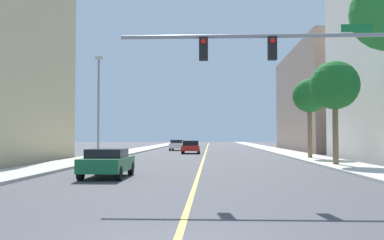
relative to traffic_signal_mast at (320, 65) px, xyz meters
name	(u,v)px	position (x,y,z in m)	size (l,w,h in m)	color
ground	(205,153)	(-4.50, 33.39, -4.46)	(192.00, 192.00, 0.00)	#47474C
sidewalk_left	(125,152)	(-13.65, 33.39, -4.38)	(3.25, 168.00, 0.15)	#B2ADA3
sidewalk_right	(287,153)	(4.65, 33.39, -4.38)	(3.25, 168.00, 0.15)	beige
lane_marking_center	(205,153)	(-4.50, 33.39, -4.46)	(0.16, 144.00, 0.01)	yellow
building_right_far	(349,100)	(15.33, 45.44, 2.51)	(15.85, 27.83, 13.94)	gray
traffic_signal_mast	(320,65)	(0.00, 0.00, 0.00)	(10.66, 0.36, 5.77)	gray
street_lamp	(98,102)	(-12.53, 17.39, 0.08)	(0.56, 0.28, 7.94)	gray
palm_mid	(335,86)	(4.10, 12.56, 0.69)	(3.13, 3.13, 6.63)	brown
palm_far	(310,97)	(4.40, 21.04, 0.78)	(2.81, 2.81, 6.58)	brown
car_red	(191,147)	(-6.11, 32.77, -3.72)	(1.98, 4.09, 1.43)	red
car_white	(177,145)	(-8.43, 42.92, -3.71)	(1.93, 3.98, 1.43)	white
car_green	(107,162)	(-8.71, 4.55, -3.74)	(1.90, 3.93, 1.34)	#196638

